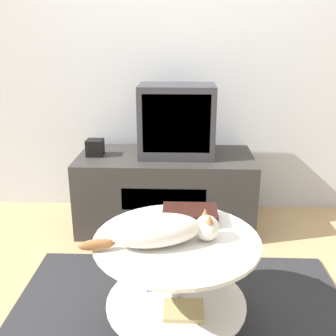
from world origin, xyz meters
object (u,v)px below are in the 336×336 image
speaker (94,148)px  dvd_box (189,215)px  cat (160,230)px  tv (176,121)px

speaker → dvd_box: bearing=-54.9°
cat → dvd_box: bearing=47.6°
speaker → cat: size_ratio=0.19×
dvd_box → cat: cat is taller
tv → cat: bearing=-92.1°
tv → dvd_box: (0.08, -0.97, -0.26)m
tv → speaker: size_ratio=4.52×
speaker → cat: bearing=-65.5°
dvd_box → cat: (-0.13, -0.24, 0.04)m
dvd_box → speaker: bearing=125.1°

